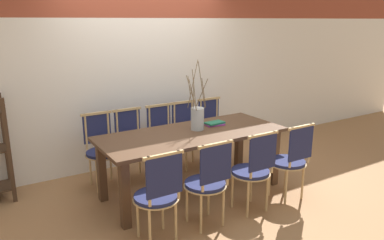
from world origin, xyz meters
name	(u,v)px	position (x,y,z in m)	size (l,w,h in m)	color
ground_plane	(192,191)	(0.00, 0.00, 0.00)	(16.00, 16.00, 0.00)	#9E7047
wall_rear	(144,53)	(0.00, 1.30, 1.60)	(12.00, 0.06, 3.20)	white
dining_table	(192,141)	(0.00, 0.00, 0.66)	(2.22, 0.92, 0.76)	#4C3321
chair_near_leftend	(158,193)	(-0.83, -0.76, 0.51)	(0.44, 0.44, 0.93)	#1E234C
chair_near_left	(208,180)	(-0.28, -0.76, 0.51)	(0.44, 0.44, 0.93)	#1E234C
chair_near_center	(254,168)	(0.31, -0.76, 0.51)	(0.44, 0.44, 0.93)	#1E234C
chair_near_right	(291,159)	(0.87, -0.76, 0.51)	(0.44, 0.44, 0.93)	#1E234C
chair_far_leftend	(101,147)	(-0.86, 0.76, 0.51)	(0.44, 0.44, 0.93)	#1E234C
chair_far_left	(132,142)	(-0.45, 0.76, 0.51)	(0.44, 0.44, 0.93)	#1E234C
chair_far_center	(163,136)	(0.01, 0.76, 0.51)	(0.44, 0.44, 0.93)	#1E234C
chair_far_right	(188,132)	(0.40, 0.76, 0.51)	(0.44, 0.44, 0.93)	#1E234C
chair_far_rightend	(213,128)	(0.84, 0.76, 0.51)	(0.44, 0.44, 0.93)	#1E234C
vase_centerpiece	(197,118)	(0.11, 0.06, 0.91)	(0.23, 0.23, 0.83)	#B2BCC1
book_stack	(215,123)	(0.41, 0.12, 0.78)	(0.25, 0.19, 0.04)	#842D8C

